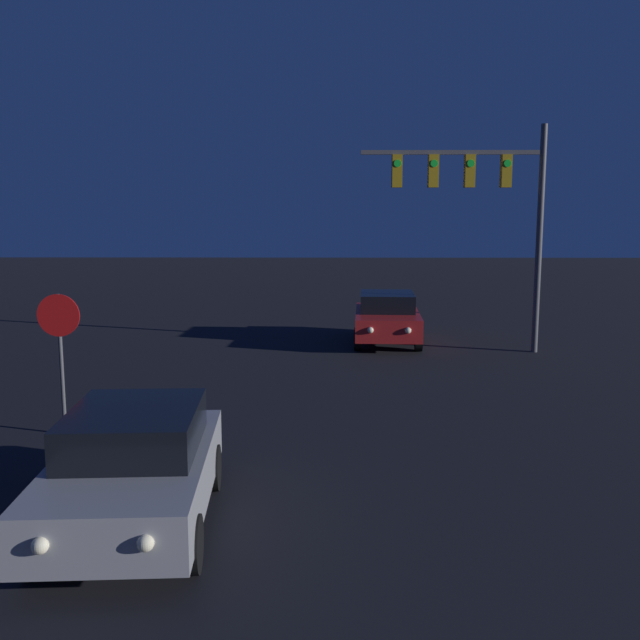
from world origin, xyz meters
TOP-DOWN VIEW (x-y plane):
  - car_near at (-2.34, 7.64)m, footprint 2.14×4.08m
  - car_far at (1.99, 20.54)m, footprint 2.12×4.07m
  - traffic_signal_mast at (4.54, 19.17)m, footprint 5.14×0.30m
  - stop_sign at (-4.66, 11.46)m, footprint 0.77×0.07m

SIDE VIEW (x-z plane):
  - car_near at x=-2.34m, z-range 0.03..1.57m
  - car_far at x=1.99m, z-range 0.03..1.57m
  - stop_sign at x=-4.66m, z-range 0.53..3.11m
  - traffic_signal_mast at x=4.54m, z-range 1.28..7.69m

